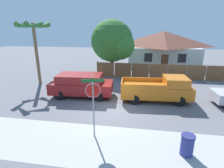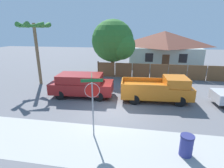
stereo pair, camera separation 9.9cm
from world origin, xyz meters
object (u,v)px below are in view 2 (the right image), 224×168
object	(u,v)px
stop_sign	(92,96)
trash_bin	(186,145)
oak_tree	(115,42)
red_suv	(82,84)
orange_pickup	(159,89)
palm_tree	(35,31)
house	(164,48)

from	to	relation	value
stop_sign	trash_bin	bearing A→B (deg)	-25.46
oak_tree	trash_bin	world-z (taller)	oak_tree
red_suv	orange_pickup	world-z (taller)	orange_pickup
palm_tree	red_suv	distance (m)	6.85
palm_tree	orange_pickup	size ratio (longest dim) A/B	1.12
palm_tree	stop_sign	distance (m)	10.93
house	stop_sign	bearing A→B (deg)	-105.33
red_suv	stop_sign	size ratio (longest dim) A/B	1.57
palm_tree	stop_sign	world-z (taller)	palm_tree
orange_pickup	stop_sign	distance (m)	6.29
oak_tree	trash_bin	size ratio (longest dim) A/B	6.62
orange_pickup	oak_tree	bearing A→B (deg)	117.62
house	palm_tree	size ratio (longest dim) A/B	1.76
oak_tree	palm_tree	distance (m)	8.07
palm_tree	trash_bin	size ratio (longest dim) A/B	6.12
orange_pickup	palm_tree	bearing A→B (deg)	163.28
house	trash_bin	size ratio (longest dim) A/B	10.79
house	orange_pickup	bearing A→B (deg)	-97.04
house	red_suv	xyz separation A→B (m)	(-7.53, -13.87, -1.55)
oak_tree	orange_pickup	size ratio (longest dim) A/B	1.21
red_suv	trash_bin	distance (m)	8.72
palm_tree	orange_pickup	xyz separation A→B (m)	(10.85, -2.49, -3.99)
orange_pickup	trash_bin	size ratio (longest dim) A/B	5.49
house	oak_tree	size ratio (longest dim) A/B	1.63
palm_tree	orange_pickup	world-z (taller)	palm_tree
house	oak_tree	distance (m)	9.14
stop_sign	orange_pickup	bearing A→B (deg)	40.04
red_suv	trash_bin	xyz separation A→B (m)	(6.49, -5.80, -0.49)
orange_pickup	trash_bin	xyz separation A→B (m)	(0.67, -5.81, -0.42)
house	stop_sign	distance (m)	19.65
oak_tree	stop_sign	xyz separation A→B (m)	(0.87, -12.22, -1.61)
oak_tree	red_suv	world-z (taller)	oak_tree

